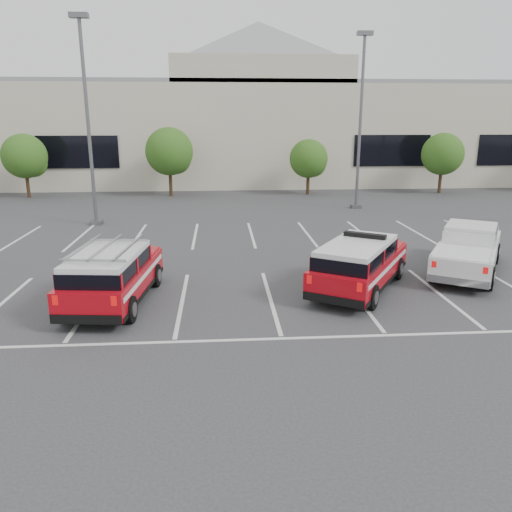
{
  "coord_description": "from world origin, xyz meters",
  "views": [
    {
      "loc": [
        -1.5,
        -14.36,
        5.35
      ],
      "look_at": [
        -0.35,
        1.27,
        1.05
      ],
      "focal_mm": 35.0,
      "sensor_mm": 36.0,
      "label": 1
    }
  ],
  "objects": [
    {
      "name": "ladder_suv",
      "position": [
        -4.71,
        0.02,
        0.75
      ],
      "size": [
        2.38,
        4.96,
        1.89
      ],
      "rotation": [
        0.0,
        0.0,
        -0.11
      ],
      "color": "#A90811",
      "rests_on": "ground"
    },
    {
      "name": "light_pole_left",
      "position": [
        -8.0,
        12.0,
        5.19
      ],
      "size": [
        0.9,
        0.6,
        10.24
      ],
      "color": "#59595E",
      "rests_on": "ground"
    },
    {
      "name": "tree_mid_left",
      "position": [
        -4.91,
        22.05,
        3.04
      ],
      "size": [
        3.37,
        3.37,
        4.85
      ],
      "color": "#3F2B19",
      "rests_on": "ground"
    },
    {
      "name": "tree_left",
      "position": [
        -14.91,
        22.05,
        2.77
      ],
      "size": [
        3.07,
        3.07,
        4.42
      ],
      "color": "#3F2B19",
      "rests_on": "ground"
    },
    {
      "name": "tree_mid_right",
      "position": [
        5.09,
        22.05,
        2.5
      ],
      "size": [
        2.77,
        2.77,
        3.99
      ],
      "color": "#3F2B19",
      "rests_on": "ground"
    },
    {
      "name": "ground",
      "position": [
        0.0,
        0.0,
        0.0
      ],
      "size": [
        120.0,
        120.0,
        0.0
      ],
      "primitive_type": "plane",
      "color": "#323235",
      "rests_on": "ground"
    },
    {
      "name": "light_pole_mid",
      "position": [
        7.0,
        16.0,
        5.19
      ],
      "size": [
        0.9,
        0.6,
        10.24
      ],
      "color": "#59595E",
      "rests_on": "ground"
    },
    {
      "name": "white_pickup",
      "position": [
        7.37,
        2.37,
        0.67
      ],
      "size": [
        4.46,
        5.61,
        1.67
      ],
      "rotation": [
        0.0,
        0.0,
        -0.56
      ],
      "color": "silver",
      "rests_on": "ground"
    },
    {
      "name": "tree_right",
      "position": [
        15.09,
        22.05,
        2.77
      ],
      "size": [
        3.07,
        3.07,
        4.42
      ],
      "color": "#3F2B19",
      "rests_on": "ground"
    },
    {
      "name": "convention_building",
      "position": [
        0.18,
        31.86,
        4.72
      ],
      "size": [
        60.0,
        16.99,
        13.2
      ],
      "color": "beige",
      "rests_on": "ground"
    },
    {
      "name": "fire_chief_suv",
      "position": [
        2.95,
        0.75,
        0.73
      ],
      "size": [
        4.29,
        5.29,
        1.79
      ],
      "rotation": [
        0.0,
        0.0,
        -0.57
      ],
      "color": "#A90811",
      "rests_on": "ground"
    },
    {
      "name": "stall_markings",
      "position": [
        0.0,
        4.5,
        0.01
      ],
      "size": [
        23.0,
        15.0,
        0.01
      ],
      "primitive_type": "cube",
      "color": "silver",
      "rests_on": "ground"
    }
  ]
}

